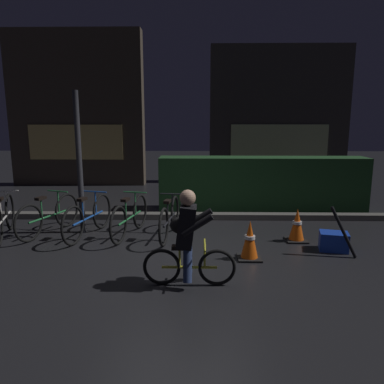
% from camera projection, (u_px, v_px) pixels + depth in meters
% --- Properties ---
extents(ground_plane, '(40.00, 40.00, 0.00)m').
position_uv_depth(ground_plane, '(179.00, 256.00, 5.70)').
color(ground_plane, black).
extents(sidewalk_curb, '(12.00, 0.24, 0.12)m').
position_uv_depth(sidewalk_curb, '(184.00, 216.00, 7.85)').
color(sidewalk_curb, '#56544F').
rests_on(sidewalk_curb, ground).
extents(hedge_row, '(4.80, 0.70, 1.24)m').
position_uv_depth(hedge_row, '(262.00, 183.00, 8.59)').
color(hedge_row, '#214723').
rests_on(hedge_row, ground).
extents(storefront_left, '(4.27, 0.54, 4.85)m').
position_uv_depth(storefront_left, '(77.00, 110.00, 11.68)').
color(storefront_left, '#42382D').
rests_on(storefront_left, ground).
extents(storefront_right, '(4.61, 0.54, 4.50)m').
position_uv_depth(storefront_right, '(279.00, 116.00, 12.28)').
color(storefront_right, '#383330').
rests_on(storefront_right, ground).
extents(street_post, '(0.10, 0.10, 2.60)m').
position_uv_depth(street_post, '(79.00, 164.00, 6.66)').
color(street_post, '#2D2D33').
rests_on(street_post, ground).
extents(parked_bike_leftmost, '(0.58, 1.69, 0.81)m').
position_uv_depth(parked_bike_leftmost, '(4.00, 218.00, 6.53)').
color(parked_bike_leftmost, black).
rests_on(parked_bike_leftmost, ground).
extents(parked_bike_left_mid, '(0.61, 1.59, 0.77)m').
position_uv_depth(parked_bike_left_mid, '(49.00, 215.00, 6.76)').
color(parked_bike_left_mid, black).
rests_on(parked_bike_left_mid, ground).
extents(parked_bike_center_left, '(0.51, 1.67, 0.78)m').
position_uv_depth(parked_bike_center_left, '(88.00, 217.00, 6.62)').
color(parked_bike_center_left, black).
rests_on(parked_bike_center_left, ground).
extents(parked_bike_center_right, '(0.48, 1.64, 0.77)m').
position_uv_depth(parked_bike_center_right, '(130.00, 217.00, 6.65)').
color(parked_bike_center_right, black).
rests_on(parked_bike_center_right, ground).
extents(parked_bike_right_mid, '(0.46, 1.63, 0.75)m').
position_uv_depth(parked_bike_right_mid, '(170.00, 219.00, 6.57)').
color(parked_bike_right_mid, black).
rests_on(parked_bike_right_mid, ground).
extents(traffic_cone_near, '(0.36, 0.36, 0.60)m').
position_uv_depth(traffic_cone_near, '(250.00, 241.00, 5.53)').
color(traffic_cone_near, black).
rests_on(traffic_cone_near, ground).
extents(traffic_cone_far, '(0.36, 0.36, 0.58)m').
position_uv_depth(traffic_cone_far, '(297.00, 226.00, 6.36)').
color(traffic_cone_far, black).
rests_on(traffic_cone_far, ground).
extents(blue_crate, '(0.50, 0.41, 0.30)m').
position_uv_depth(blue_crate, '(334.00, 241.00, 5.92)').
color(blue_crate, '#193DB7').
rests_on(blue_crate, ground).
extents(cyclist, '(1.19, 0.51, 1.25)m').
position_uv_depth(cyclist, '(187.00, 238.00, 4.60)').
color(cyclist, black).
rests_on(cyclist, ground).
extents(closed_umbrella, '(0.41, 0.26, 0.77)m').
position_uv_depth(closed_umbrella, '(343.00, 232.00, 5.63)').
color(closed_umbrella, black).
rests_on(closed_umbrella, ground).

